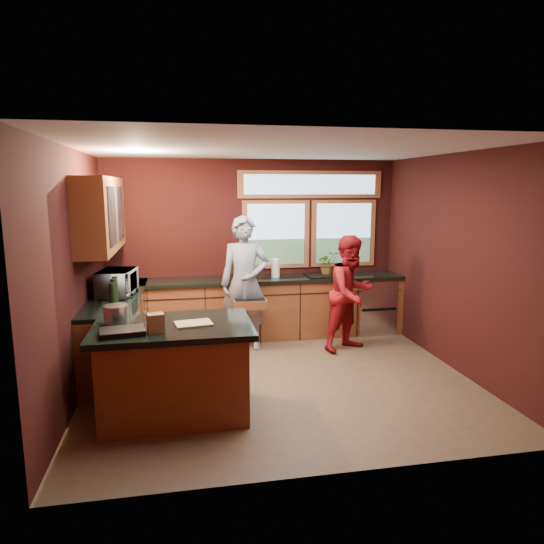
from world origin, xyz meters
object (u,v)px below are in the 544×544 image
object	(u,v)px
person_grey	(245,283)
stock_pot	(116,314)
person_red	(351,293)
cutting_board	(193,324)
island	(174,369)

from	to	relation	value
person_grey	stock_pot	distance (m)	2.34
person_grey	person_red	bearing A→B (deg)	-5.53
cutting_board	person_grey	bearing A→B (deg)	68.64
island	person_grey	distance (m)	2.21
island	person_grey	bearing A→B (deg)	63.20
island	person_grey	xyz separation A→B (m)	(0.97, 1.93, 0.47)
island	stock_pot	distance (m)	0.80
island	cutting_board	size ratio (longest dim) A/B	4.43
person_red	stock_pot	distance (m)	3.32
island	cutting_board	distance (m)	0.52
cutting_board	stock_pot	size ratio (longest dim) A/B	1.46
island	cutting_board	xyz separation A→B (m)	(0.20, -0.05, 0.48)
island	stock_pot	bearing A→B (deg)	164.74
person_grey	person_red	size ratio (longest dim) A/B	1.16
island	person_red	xyz separation A→B (m)	(2.43, 1.59, 0.34)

